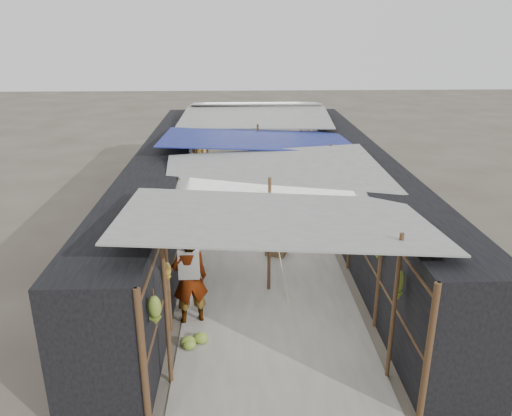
{
  "coord_description": "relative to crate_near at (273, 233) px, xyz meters",
  "views": [
    {
      "loc": [
        -0.66,
        -6.81,
        5.52
      ],
      "look_at": [
        -0.21,
        4.9,
        1.25
      ],
      "focal_mm": 35.0,
      "sensor_mm": 36.0,
      "label": 1
    }
  ],
  "objects": [
    {
      "name": "stall_left",
      "position": [
        -3.0,
        0.61,
        1.01
      ],
      "size": [
        1.4,
        15.0,
        2.3
      ],
      "primitive_type": "cube",
      "color": "black",
      "rests_on": "ground"
    },
    {
      "name": "hanging_bananas",
      "position": [
        -0.42,
        0.77,
        1.52
      ],
      "size": [
        3.94,
        14.2,
        0.8
      ],
      "color": "olive",
      "rests_on": "ground"
    },
    {
      "name": "vendor_elderly",
      "position": [
        -1.91,
        -4.1,
        0.8
      ],
      "size": [
        0.78,
        0.61,
        1.89
      ],
      "primitive_type": "imported",
      "rotation": [
        0.0,
        0.0,
        3.4
      ],
      "color": "silver",
      "rests_on": "ground"
    },
    {
      "name": "ground",
      "position": [
        -0.3,
        -5.89,
        -0.14
      ],
      "size": [
        80.0,
        80.0,
        0.0
      ],
      "primitive_type": "plane",
      "color": "#6B6356",
      "rests_on": "ground"
    },
    {
      "name": "vendor_seated",
      "position": [
        0.66,
        -0.28,
        0.24
      ],
      "size": [
        0.39,
        0.55,
        0.77
      ],
      "primitive_type": "imported",
      "rotation": [
        0.0,
        0.0,
        -1.8
      ],
      "color": "#544F49",
      "rests_on": "ground"
    },
    {
      "name": "crate_back",
      "position": [
        -1.41,
        2.62,
        0.0
      ],
      "size": [
        0.51,
        0.44,
        0.28
      ],
      "primitive_type": "cube",
      "rotation": [
        0.0,
        0.0,
        -0.18
      ],
      "color": "olive",
      "rests_on": "ground"
    },
    {
      "name": "crate_mid",
      "position": [
        0.0,
        -1.1,
        0.0
      ],
      "size": [
        0.59,
        0.54,
        0.29
      ],
      "primitive_type": "cube",
      "rotation": [
        0.0,
        0.0,
        -0.39
      ],
      "color": "olive",
      "rests_on": "ground"
    },
    {
      "name": "market_canopy",
      "position": [
        -0.27,
        0.93,
        2.27
      ],
      "size": [
        5.62,
        15.2,
        2.77
      ],
      "color": "brown",
      "rests_on": "ground"
    },
    {
      "name": "shopper_blue",
      "position": [
        -0.61,
        1.5,
        0.55
      ],
      "size": [
        0.75,
        0.63,
        1.38
      ],
      "primitive_type": "imported",
      "rotation": [
        0.0,
        0.0,
        -0.17
      ],
      "color": "navy",
      "rests_on": "ground"
    },
    {
      "name": "crate_near",
      "position": [
        0.0,
        0.0,
        0.0
      ],
      "size": [
        0.57,
        0.52,
        0.28
      ],
      "primitive_type": "cube",
      "rotation": [
        0.0,
        0.0,
        -0.38
      ],
      "color": "olive",
      "rests_on": "ground"
    },
    {
      "name": "black_basin",
      "position": [
        1.4,
        3.39,
        -0.06
      ],
      "size": [
        0.53,
        0.53,
        0.16
      ],
      "primitive_type": "cylinder",
      "color": "black",
      "rests_on": "ground"
    },
    {
      "name": "stall_right",
      "position": [
        2.4,
        0.61,
        1.01
      ],
      "size": [
        1.4,
        15.0,
        2.3
      ],
      "primitive_type": "cube",
      "color": "black",
      "rests_on": "ground"
    },
    {
      "name": "aisle_slab",
      "position": [
        -0.3,
        0.61,
        -0.13
      ],
      "size": [
        3.6,
        16.0,
        0.02
      ],
      "primitive_type": "cube",
      "color": "#9E998E",
      "rests_on": "ground"
    },
    {
      "name": "floor_bananas",
      "position": [
        -0.75,
        2.55,
        0.02
      ],
      "size": [
        3.58,
        10.8,
        0.35
      ],
      "color": "olive",
      "rests_on": "ground"
    }
  ]
}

